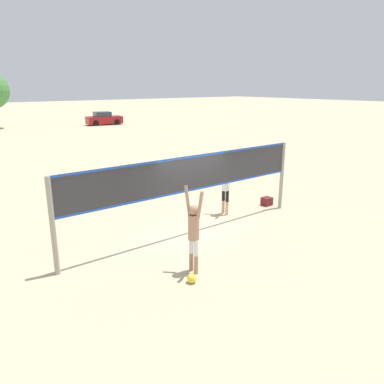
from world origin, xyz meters
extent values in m
plane|color=#C6B28C|center=(0.00, 0.00, 0.00)|extent=(200.00, 200.00, 0.00)
cylinder|color=gray|center=(-4.27, 0.00, 1.26)|extent=(0.13, 0.13, 2.52)
cylinder|color=gray|center=(4.27, 0.00, 1.26)|extent=(0.13, 0.13, 2.52)
cube|color=#2D2D33|center=(0.00, 0.00, 1.98)|extent=(8.40, 0.02, 1.10)
cube|color=#1E4CB2|center=(0.00, 0.00, 2.49)|extent=(8.40, 0.03, 0.06)
cube|color=#1E4CB2|center=(0.00, 0.00, 1.46)|extent=(8.40, 0.03, 0.06)
cylinder|color=tan|center=(-1.50, -2.11, 0.25)|extent=(0.11, 0.11, 0.49)
cylinder|color=white|center=(-1.50, -2.11, 0.70)|extent=(0.12, 0.12, 0.40)
cylinder|color=tan|center=(-1.50, -1.91, 0.25)|extent=(0.11, 0.11, 0.49)
cylinder|color=white|center=(-1.50, -1.91, 0.70)|extent=(0.12, 0.12, 0.40)
cylinder|color=tan|center=(-1.50, -2.01, 1.22)|extent=(0.28, 0.28, 0.64)
sphere|color=tan|center=(-1.50, -2.01, 1.66)|extent=(0.25, 0.25, 0.25)
cylinder|color=tan|center=(-1.50, -2.26, 1.85)|extent=(0.08, 0.23, 0.71)
cylinder|color=tan|center=(-1.50, -1.77, 1.85)|extent=(0.08, 0.23, 0.71)
cylinder|color=tan|center=(2.12, 0.86, 0.25)|extent=(0.11, 0.11, 0.50)
cylinder|color=black|center=(2.12, 0.86, 0.70)|extent=(0.12, 0.12, 0.41)
cylinder|color=tan|center=(2.12, 0.66, 0.25)|extent=(0.11, 0.11, 0.50)
cylinder|color=black|center=(2.12, 0.66, 0.70)|extent=(0.12, 0.12, 0.41)
cylinder|color=white|center=(2.12, 0.76, 1.22)|extent=(0.28, 0.28, 0.64)
sphere|color=tan|center=(2.12, 0.76, 1.67)|extent=(0.25, 0.25, 0.25)
cylinder|color=tan|center=(2.12, 1.01, 1.86)|extent=(0.08, 0.23, 0.72)
cylinder|color=tan|center=(2.12, 0.52, 1.86)|extent=(0.08, 0.23, 0.72)
sphere|color=yellow|center=(-1.87, -2.41, 0.12)|extent=(0.23, 0.23, 0.23)
cube|color=maroon|center=(4.12, 0.53, 0.16)|extent=(0.37, 0.33, 0.32)
cube|color=maroon|center=(12.25, 32.72, 0.55)|extent=(4.23, 2.36, 0.85)
cube|color=#2D333D|center=(12.05, 32.75, 1.24)|extent=(2.03, 1.88, 0.53)
cylinder|color=black|center=(13.60, 33.37, 0.32)|extent=(0.67, 0.31, 0.64)
cylinder|color=black|center=(13.35, 31.70, 0.32)|extent=(0.67, 0.31, 0.64)
cylinder|color=black|center=(11.14, 33.74, 0.32)|extent=(0.67, 0.31, 0.64)
cylinder|color=black|center=(10.89, 32.08, 0.32)|extent=(0.67, 0.31, 0.64)
camera|label=1|loc=(-6.76, -8.76, 4.58)|focal=35.00mm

